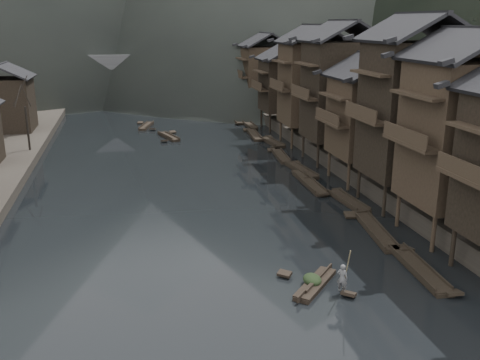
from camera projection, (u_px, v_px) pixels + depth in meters
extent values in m
plane|color=black|center=(214.00, 250.00, 36.06)|extent=(300.00, 300.00, 0.00)
cube|color=#2D2823|center=(399.00, 118.00, 80.38)|extent=(40.00, 200.00, 1.80)
cylinder|color=black|center=(453.00, 247.00, 33.32)|extent=(0.30, 0.30, 2.90)
cube|color=#2F251A|center=(474.00, 181.00, 29.45)|extent=(1.20, 5.70, 0.25)
cylinder|color=#2F251A|center=(433.00, 234.00, 35.38)|extent=(0.30, 0.30, 2.90)
cylinder|color=#2F251A|center=(398.00, 210.00, 39.88)|extent=(0.30, 0.30, 2.90)
cylinder|color=#2F251A|center=(470.00, 230.00, 35.94)|extent=(0.30, 0.30, 2.90)
cylinder|color=#2F251A|center=(431.00, 207.00, 40.44)|extent=(0.30, 0.30, 2.90)
cube|color=#2F251A|center=(464.00, 133.00, 36.51)|extent=(7.00, 6.00, 9.69)
cube|color=#2F251A|center=(410.00, 143.00, 35.84)|extent=(1.20, 5.70, 0.25)
cylinder|color=black|center=(384.00, 200.00, 41.94)|extent=(0.30, 0.30, 2.90)
cylinder|color=black|center=(359.00, 183.00, 46.44)|extent=(0.30, 0.30, 2.90)
cylinder|color=black|center=(416.00, 198.00, 42.50)|extent=(0.30, 0.30, 2.90)
cylinder|color=black|center=(388.00, 181.00, 47.00)|extent=(0.30, 0.30, 2.90)
cube|color=black|center=(412.00, 110.00, 42.93)|extent=(7.00, 6.00, 10.70)
cube|color=#2F251A|center=(366.00, 119.00, 42.27)|extent=(1.20, 5.70, 0.25)
cylinder|color=#2F251A|center=(349.00, 176.00, 48.50)|extent=(0.30, 0.30, 2.90)
cylinder|color=#2F251A|center=(329.00, 163.00, 53.00)|extent=(0.30, 0.30, 2.90)
cylinder|color=#2F251A|center=(377.00, 174.00, 49.06)|extent=(0.30, 0.30, 2.90)
cylinder|color=#2F251A|center=(355.00, 162.00, 53.56)|extent=(0.30, 0.30, 2.90)
cube|color=#2F251A|center=(372.00, 117.00, 49.98)|extent=(7.00, 6.00, 7.26)
cube|color=#2F251A|center=(332.00, 122.00, 49.27)|extent=(1.20, 5.70, 0.25)
cylinder|color=black|center=(318.00, 156.00, 56.00)|extent=(0.30, 0.30, 2.90)
cylinder|color=black|center=(303.00, 146.00, 60.49)|extent=(0.30, 0.30, 2.90)
cylinder|color=black|center=(342.00, 154.00, 56.55)|extent=(0.30, 0.30, 2.90)
cylinder|color=black|center=(326.00, 144.00, 61.05)|extent=(0.30, 0.30, 2.90)
cube|color=black|center=(340.00, 91.00, 57.05)|extent=(7.00, 6.00, 10.19)
cube|color=#2F251A|center=(304.00, 97.00, 56.39)|extent=(1.20, 5.70, 0.25)
cylinder|color=#2F251A|center=(292.00, 138.00, 64.43)|extent=(0.30, 0.30, 2.90)
cylinder|color=#2F251A|center=(281.00, 130.00, 68.93)|extent=(0.30, 0.30, 2.90)
cylinder|color=#2F251A|center=(314.00, 137.00, 64.99)|extent=(0.30, 0.30, 2.90)
cylinder|color=#2F251A|center=(301.00, 130.00, 69.48)|extent=(0.30, 0.30, 2.90)
cube|color=#2F251A|center=(312.00, 84.00, 65.56)|extent=(7.00, 6.00, 9.71)
cube|color=#2F251A|center=(280.00, 89.00, 64.88)|extent=(1.20, 5.70, 0.25)
cylinder|color=black|center=(270.00, 123.00, 73.80)|extent=(0.30, 0.30, 2.90)
cylinder|color=black|center=(261.00, 117.00, 78.30)|extent=(0.30, 0.30, 2.90)
cylinder|color=black|center=(289.00, 123.00, 74.36)|extent=(0.30, 0.30, 2.90)
cylinder|color=black|center=(279.00, 117.00, 78.85)|extent=(0.30, 0.30, 2.90)
cube|color=black|center=(287.00, 85.00, 75.30)|extent=(7.00, 6.00, 7.09)
cube|color=#2F251A|center=(260.00, 89.00, 74.59)|extent=(1.20, 5.70, 0.25)
cylinder|color=#2F251A|center=(250.00, 110.00, 85.04)|extent=(0.30, 0.30, 2.90)
cylinder|color=#2F251A|center=(244.00, 105.00, 89.54)|extent=(0.30, 0.30, 2.90)
cylinder|color=#2F251A|center=(267.00, 109.00, 85.60)|extent=(0.30, 0.30, 2.90)
cylinder|color=#2F251A|center=(259.00, 105.00, 90.10)|extent=(0.30, 0.30, 2.90)
cube|color=#2F251A|center=(266.00, 73.00, 86.36)|extent=(7.00, 6.00, 8.34)
cube|color=#2F251A|center=(241.00, 76.00, 85.67)|extent=(1.20, 5.70, 0.25)
cube|color=black|center=(6.00, 103.00, 69.94)|extent=(6.50, 6.50, 6.80)
cylinder|color=black|center=(18.00, 127.00, 59.06)|extent=(0.24, 0.24, 4.88)
cube|color=black|center=(418.00, 268.00, 32.98)|extent=(1.57, 7.00, 0.30)
cube|color=black|center=(418.00, 266.00, 32.93)|extent=(1.61, 6.87, 0.10)
cube|color=black|center=(389.00, 245.00, 36.01)|extent=(0.99, 0.91, 0.35)
cube|color=black|center=(453.00, 291.00, 29.87)|extent=(0.99, 0.91, 0.35)
cube|color=black|center=(376.00, 231.00, 38.78)|extent=(2.05, 7.37, 0.30)
cube|color=black|center=(376.00, 229.00, 38.73)|extent=(2.09, 7.23, 0.10)
cube|color=black|center=(350.00, 214.00, 41.90)|extent=(1.04, 1.01, 0.36)
cube|color=black|center=(406.00, 248.00, 35.59)|extent=(1.04, 1.01, 0.36)
cube|color=black|center=(348.00, 201.00, 45.27)|extent=(1.60, 5.95, 0.30)
cube|color=black|center=(348.00, 199.00, 45.22)|extent=(1.65, 5.83, 0.10)
cube|color=black|center=(338.00, 190.00, 47.91)|extent=(0.99, 0.80, 0.32)
cube|color=black|center=(359.00, 211.00, 42.55)|extent=(0.99, 0.80, 0.32)
cube|color=black|center=(309.00, 183.00, 50.35)|extent=(1.21, 7.35, 0.30)
cube|color=black|center=(309.00, 181.00, 50.30)|extent=(1.26, 7.20, 0.10)
cube|color=black|center=(297.00, 172.00, 53.60)|extent=(0.95, 0.91, 0.36)
cube|color=black|center=(323.00, 193.00, 47.02)|extent=(0.95, 0.91, 0.36)
cube|color=black|center=(301.00, 171.00, 54.64)|extent=(1.77, 6.10, 0.30)
cube|color=black|center=(301.00, 169.00, 54.59)|extent=(1.81, 5.99, 0.10)
cube|color=black|center=(296.00, 162.00, 57.36)|extent=(1.01, 0.84, 0.33)
cube|color=black|center=(308.00, 177.00, 51.85)|extent=(1.01, 0.84, 0.33)
cube|color=black|center=(281.00, 156.00, 60.39)|extent=(1.68, 6.26, 0.30)
cube|color=black|center=(281.00, 155.00, 60.34)|extent=(1.72, 6.14, 0.10)
cube|color=black|center=(271.00, 149.00, 63.06)|extent=(1.00, 0.85, 0.33)
cube|color=black|center=(291.00, 161.00, 57.64)|extent=(1.00, 0.85, 0.33)
cube|color=black|center=(272.00, 142.00, 67.48)|extent=(1.89, 6.11, 0.30)
cube|color=black|center=(272.00, 141.00, 67.43)|extent=(1.93, 6.00, 0.10)
cube|color=black|center=(269.00, 136.00, 70.20)|extent=(1.03, 0.86, 0.33)
cube|color=black|center=(275.00, 146.00, 64.68)|extent=(1.03, 0.86, 0.33)
cube|color=black|center=(254.00, 135.00, 71.78)|extent=(1.63, 7.14, 0.30)
cube|color=black|center=(254.00, 134.00, 71.72)|extent=(1.67, 7.00, 0.10)
cube|color=black|center=(247.00, 129.00, 74.86)|extent=(1.00, 0.94, 0.35)
cube|color=black|center=(262.00, 139.00, 68.61)|extent=(1.00, 0.94, 0.35)
cube|color=black|center=(249.00, 125.00, 78.79)|extent=(1.10, 6.48, 0.30)
cube|color=black|center=(249.00, 124.00, 78.74)|extent=(1.16, 6.35, 0.10)
cube|color=black|center=(244.00, 120.00, 81.67)|extent=(0.94, 0.80, 0.34)
cube|color=black|center=(254.00, 128.00, 75.84)|extent=(0.94, 0.80, 0.34)
cube|color=black|center=(235.00, 120.00, 82.53)|extent=(1.40, 6.65, 0.30)
cube|color=black|center=(235.00, 119.00, 82.48)|extent=(1.44, 6.52, 0.10)
cube|color=black|center=(232.00, 116.00, 85.48)|extent=(0.97, 0.85, 0.34)
cube|color=black|center=(239.00, 123.00, 79.49)|extent=(0.97, 0.85, 0.34)
cube|color=black|center=(169.00, 137.00, 70.77)|extent=(2.56, 5.86, 0.30)
cube|color=black|center=(169.00, 135.00, 70.72)|extent=(2.58, 5.76, 0.10)
cube|color=black|center=(173.00, 131.00, 73.40)|extent=(1.02, 0.93, 0.32)
cube|color=black|center=(164.00, 140.00, 68.07)|extent=(1.02, 0.93, 0.32)
cube|color=black|center=(146.00, 126.00, 77.91)|extent=(2.54, 5.79, 0.30)
cube|color=black|center=(146.00, 125.00, 77.86)|extent=(2.55, 5.70, 0.10)
cube|color=black|center=(140.00, 122.00, 80.20)|extent=(1.01, 0.92, 0.32)
cube|color=black|center=(153.00, 128.00, 75.54)|extent=(1.01, 0.92, 0.32)
cube|color=black|center=(167.00, 107.00, 95.30)|extent=(3.75, 5.31, 0.30)
cube|color=black|center=(167.00, 106.00, 95.25)|extent=(3.73, 5.24, 0.10)
cube|color=black|center=(158.00, 105.00, 97.13)|extent=(1.09, 1.03, 0.32)
cube|color=black|center=(176.00, 108.00, 93.39)|extent=(1.09, 1.03, 0.32)
cube|color=black|center=(183.00, 97.00, 107.86)|extent=(3.33, 5.74, 0.30)
cube|color=black|center=(183.00, 96.00, 107.81)|extent=(3.33, 5.66, 0.10)
cube|color=black|center=(187.00, 95.00, 110.45)|extent=(1.07, 1.01, 0.32)
cube|color=black|center=(178.00, 98.00, 105.19)|extent=(1.07, 1.01, 0.32)
cube|color=#4C4C4F|center=(151.00, 63.00, 101.47)|extent=(40.00, 6.00, 1.60)
cube|color=#4C4C4F|center=(151.00, 57.00, 98.57)|extent=(40.00, 0.50, 1.00)
cube|color=#4C4C4F|center=(150.00, 55.00, 103.63)|extent=(40.00, 0.50, 1.00)
cube|color=#4C4C4F|center=(76.00, 86.00, 99.76)|extent=(3.20, 6.00, 6.40)
cube|color=#4C4C4F|center=(128.00, 85.00, 101.69)|extent=(3.20, 6.00, 6.40)
cube|color=#4C4C4F|center=(175.00, 84.00, 103.52)|extent=(3.20, 6.00, 6.40)
cube|color=#4C4C4F|center=(223.00, 83.00, 105.45)|extent=(3.20, 6.00, 6.40)
cube|color=black|center=(315.00, 284.00, 30.98)|extent=(3.61, 3.89, 0.30)
cube|color=black|center=(315.00, 282.00, 30.93)|extent=(3.58, 3.85, 0.10)
cube|color=black|center=(285.00, 273.00, 32.12)|extent=(0.97, 0.95, 0.28)
cube|color=black|center=(349.00, 292.00, 29.76)|extent=(0.97, 0.95, 0.28)
ellipsoid|color=black|center=(312.00, 274.00, 30.94)|extent=(1.04, 1.36, 0.63)
imported|color=#5B5C5E|center=(343.00, 274.00, 29.73)|extent=(0.73, 0.70, 1.69)
cylinder|color=#8C7A51|center=(349.00, 228.00, 28.98)|extent=(0.74, 2.31, 3.85)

